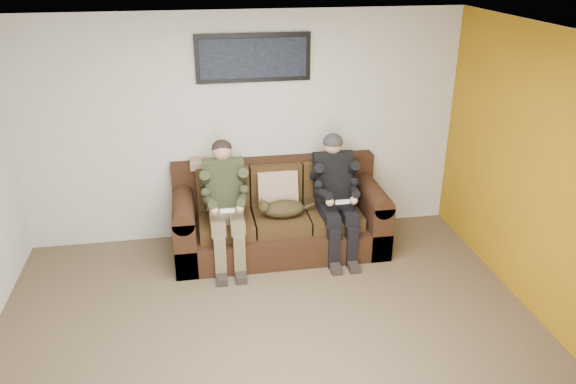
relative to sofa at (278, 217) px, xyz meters
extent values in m
plane|color=brown|center=(-0.32, -1.83, -0.36)|extent=(5.00, 5.00, 0.00)
plane|color=silver|center=(-0.32, -1.83, 2.24)|extent=(5.00, 5.00, 0.00)
plane|color=beige|center=(-0.32, 0.42, 0.94)|extent=(5.00, 0.00, 5.00)
plane|color=beige|center=(2.18, -1.83, 0.94)|extent=(0.00, 4.50, 4.50)
plane|color=#A47110|center=(2.17, -1.83, 0.94)|extent=(0.00, 4.50, 4.50)
cube|color=black|center=(0.00, -0.08, -0.20)|extent=(2.35, 1.01, 0.32)
cube|color=black|center=(0.00, 0.32, 0.28)|extent=(2.35, 0.21, 0.64)
cube|color=black|center=(-1.06, -0.08, -0.04)|extent=(0.23, 1.01, 0.64)
cube|color=black|center=(1.06, -0.08, -0.04)|extent=(0.23, 1.01, 0.64)
cylinder|color=black|center=(-1.06, -0.08, 0.28)|extent=(0.23, 1.01, 0.23)
cylinder|color=black|center=(1.06, -0.08, 0.28)|extent=(0.23, 1.01, 0.23)
cube|color=#3A2711|center=(-0.61, -0.14, 0.03)|extent=(0.59, 0.64, 0.15)
cube|color=#3A2711|center=(-0.61, 0.17, 0.34)|extent=(0.59, 0.15, 0.47)
cube|color=#3A2711|center=(0.00, -0.14, 0.03)|extent=(0.59, 0.64, 0.15)
cube|color=#3A2711|center=(0.00, 0.17, 0.34)|extent=(0.59, 0.15, 0.47)
cube|color=#3A2711|center=(0.61, -0.14, 0.03)|extent=(0.59, 0.64, 0.15)
cube|color=#3A2711|center=(0.61, 0.17, 0.34)|extent=(0.59, 0.15, 0.47)
cube|color=tan|center=(0.00, 0.04, 0.32)|extent=(0.45, 0.21, 0.44)
cube|color=tan|center=(-0.71, 0.30, 0.60)|extent=(0.48, 0.23, 0.09)
cube|color=brown|center=(-0.61, -0.17, 0.18)|extent=(0.36, 0.30, 0.14)
cube|color=#2C301D|center=(-0.61, -0.07, 0.48)|extent=(0.40, 0.30, 0.53)
cylinder|color=#2C301D|center=(-0.61, -0.05, 0.69)|extent=(0.44, 0.18, 0.18)
sphere|color=#AA7661|center=(-0.61, -0.03, 0.85)|extent=(0.21, 0.21, 0.21)
cube|color=brown|center=(-0.71, -0.37, 0.17)|extent=(0.15, 0.42, 0.13)
cube|color=brown|center=(-0.51, -0.37, 0.17)|extent=(0.15, 0.42, 0.13)
cube|color=brown|center=(-0.71, -0.57, -0.13)|extent=(0.12, 0.13, 0.47)
cube|color=brown|center=(-0.51, -0.57, -0.13)|extent=(0.12, 0.13, 0.47)
cube|color=black|center=(-0.71, -0.65, -0.32)|extent=(0.11, 0.26, 0.08)
cube|color=black|center=(-0.51, -0.65, -0.32)|extent=(0.11, 0.26, 0.08)
cylinder|color=#2C301D|center=(-0.81, -0.14, 0.58)|extent=(0.11, 0.30, 0.28)
cylinder|color=#2C301D|center=(-0.41, -0.14, 0.58)|extent=(0.11, 0.30, 0.28)
cylinder|color=#2C301D|center=(-0.78, -0.36, 0.42)|extent=(0.14, 0.32, 0.15)
cylinder|color=#2C301D|center=(-0.44, -0.36, 0.42)|extent=(0.14, 0.32, 0.15)
sphere|color=#AA7661|center=(-0.74, -0.48, 0.37)|extent=(0.09, 0.09, 0.09)
sphere|color=#AA7661|center=(-0.48, -0.48, 0.37)|extent=(0.09, 0.09, 0.09)
cube|color=white|center=(-0.61, -0.50, 0.37)|extent=(0.15, 0.04, 0.03)
ellipsoid|color=black|center=(-0.61, -0.01, 0.88)|extent=(0.22, 0.22, 0.17)
cube|color=black|center=(0.61, -0.17, 0.18)|extent=(0.36, 0.30, 0.14)
cube|color=black|center=(0.61, -0.07, 0.48)|extent=(0.40, 0.30, 0.53)
cylinder|color=black|center=(0.61, -0.05, 0.69)|extent=(0.44, 0.18, 0.18)
sphere|color=tan|center=(0.61, -0.03, 0.85)|extent=(0.21, 0.21, 0.21)
cube|color=black|center=(0.51, -0.37, 0.17)|extent=(0.15, 0.42, 0.13)
cube|color=black|center=(0.71, -0.37, 0.17)|extent=(0.15, 0.42, 0.13)
cube|color=black|center=(0.51, -0.57, -0.13)|extent=(0.12, 0.13, 0.47)
cube|color=black|center=(0.71, -0.57, -0.13)|extent=(0.12, 0.13, 0.47)
cube|color=black|center=(0.51, -0.65, -0.32)|extent=(0.11, 0.26, 0.08)
cube|color=black|center=(0.71, -0.65, -0.32)|extent=(0.11, 0.26, 0.08)
cylinder|color=black|center=(0.41, -0.14, 0.58)|extent=(0.11, 0.30, 0.28)
cylinder|color=black|center=(0.81, -0.14, 0.58)|extent=(0.11, 0.30, 0.28)
cylinder|color=black|center=(0.44, -0.36, 0.42)|extent=(0.14, 0.32, 0.15)
cylinder|color=black|center=(0.78, -0.36, 0.42)|extent=(0.14, 0.32, 0.15)
sphere|color=tan|center=(0.48, -0.48, 0.37)|extent=(0.09, 0.09, 0.09)
sphere|color=tan|center=(0.74, -0.48, 0.37)|extent=(0.09, 0.09, 0.09)
cube|color=white|center=(0.61, -0.50, 0.37)|extent=(0.15, 0.04, 0.03)
ellipsoid|color=black|center=(0.61, -0.03, 0.88)|extent=(0.22, 0.22, 0.19)
ellipsoid|color=#413619|center=(0.02, -0.22, 0.20)|extent=(0.47, 0.26, 0.19)
sphere|color=#413619|center=(-0.20, -0.25, 0.26)|extent=(0.14, 0.14, 0.14)
cone|color=#413619|center=(-0.22, -0.28, 0.33)|extent=(0.04, 0.04, 0.04)
cone|color=#413619|center=(-0.22, -0.21, 0.33)|extent=(0.04, 0.04, 0.04)
cylinder|color=#413619|center=(0.26, -0.17, 0.17)|extent=(0.26, 0.13, 0.08)
cube|color=black|center=(-0.20, 0.39, 1.74)|extent=(1.25, 0.04, 0.52)
cube|color=black|center=(-0.20, 0.36, 1.74)|extent=(1.15, 0.01, 0.42)
camera|label=1|loc=(-0.89, -5.68, 2.86)|focal=35.00mm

